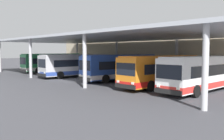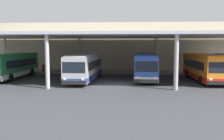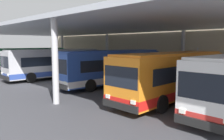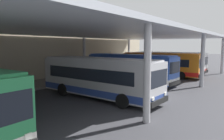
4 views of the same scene
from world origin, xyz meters
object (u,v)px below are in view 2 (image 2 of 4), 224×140
at_px(bench_waiting, 67,68).
at_px(trash_bin, 43,68).
at_px(bus_nearest_bay, 13,65).
at_px(bus_far_bay, 204,67).
at_px(bus_middle_bay, 146,66).
at_px(bus_second_bay, 85,67).
at_px(banner_sign, 178,60).

xyz_separation_m(bench_waiting, trash_bin, (-3.87, 0.08, 0.01)).
bearing_deg(bus_nearest_bay, bus_far_bay, -1.62).
bearing_deg(bus_far_bay, bus_middle_bay, 173.50).
height_order(bus_nearest_bay, bus_second_bay, same).
height_order(bus_second_bay, banner_sign, banner_sign).
bearing_deg(bus_middle_bay, banner_sign, 51.41).
bearing_deg(banner_sign, bus_middle_bay, -128.59).
distance_m(bench_waiting, trash_bin, 3.87).
bearing_deg(bus_nearest_bay, bus_middle_bay, 0.34).
xyz_separation_m(bus_far_bay, banner_sign, (-1.64, 7.14, 0.32)).
bearing_deg(banner_sign, trash_bin, 177.35).
bearing_deg(trash_bin, banner_sign, -2.65).
height_order(bus_nearest_bay, trash_bin, bus_nearest_bay).
height_order(bus_second_bay, trash_bin, bus_second_bay).
bearing_deg(bus_second_bay, bus_nearest_bay, 171.51).
bearing_deg(bus_second_bay, banner_sign, 32.31).
distance_m(bus_far_bay, banner_sign, 7.33).
height_order(bus_nearest_bay, banner_sign, banner_sign).
distance_m(trash_bin, banner_sign, 20.70).
distance_m(bus_nearest_bay, banner_sign, 22.87).
xyz_separation_m(bus_nearest_bay, bus_far_bay, (23.57, -0.67, 0.00)).
relative_size(bus_second_bay, bus_middle_bay, 0.99).
xyz_separation_m(bus_second_bay, bench_waiting, (-4.29, 8.76, -0.99)).
bearing_deg(trash_bin, bus_nearest_bay, -99.92).
bearing_deg(bus_nearest_bay, trash_bin, 80.08).
distance_m(bench_waiting, banner_sign, 16.84).
distance_m(bus_second_bay, banner_sign, 14.76).
relative_size(trash_bin, banner_sign, 0.31).
height_order(trash_bin, banner_sign, banner_sign).
distance_m(bus_middle_bay, banner_sign, 8.16).
distance_m(bus_nearest_bay, trash_bin, 7.60).
distance_m(bus_middle_bay, trash_bin, 17.22).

